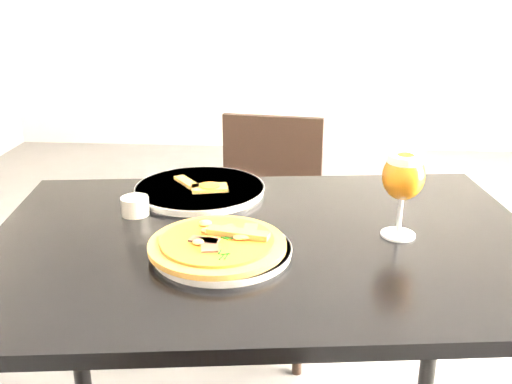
# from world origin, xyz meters

# --- Properties ---
(dining_table) EXTENTS (1.29, 0.94, 0.75)m
(dining_table) POSITION_xyz_m (-0.29, -0.32, 0.66)
(dining_table) COLOR black
(dining_table) RESTS_ON ground
(chair_far) EXTENTS (0.43, 0.43, 0.82)m
(chair_far) POSITION_xyz_m (-0.33, 0.42, 0.45)
(chair_far) COLOR black
(chair_far) RESTS_ON ground
(plate_main) EXTENTS (0.31, 0.31, 0.01)m
(plate_main) POSITION_xyz_m (-0.37, -0.41, 0.76)
(plate_main) COLOR white
(plate_main) RESTS_ON dining_table
(pizza) EXTENTS (0.28, 0.28, 0.03)m
(pizza) POSITION_xyz_m (-0.38, -0.41, 0.77)
(pizza) COLOR #9A5C25
(pizza) RESTS_ON plate_main
(plate_second) EXTENTS (0.36, 0.36, 0.02)m
(plate_second) POSITION_xyz_m (-0.48, -0.06, 0.76)
(plate_second) COLOR white
(plate_second) RESTS_ON dining_table
(crust_scraps) EXTENTS (0.16, 0.12, 0.01)m
(crust_scraps) POSITION_xyz_m (-0.47, -0.07, 0.77)
(crust_scraps) COLOR #9A5C25
(crust_scraps) RESTS_ON plate_second
(loose_crust) EXTENTS (0.10, 0.03, 0.01)m
(loose_crust) POSITION_xyz_m (-0.40, -0.25, 0.75)
(loose_crust) COLOR #9A5C25
(loose_crust) RESTS_ON dining_table
(sauce_cup) EXTENTS (0.07, 0.07, 0.04)m
(sauce_cup) POSITION_xyz_m (-0.61, -0.22, 0.77)
(sauce_cup) COLOR beige
(sauce_cup) RESTS_ON dining_table
(beer_glass) EXTENTS (0.09, 0.09, 0.19)m
(beer_glass) POSITION_xyz_m (-0.00, -0.29, 0.89)
(beer_glass) COLOR silver
(beer_glass) RESTS_ON dining_table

